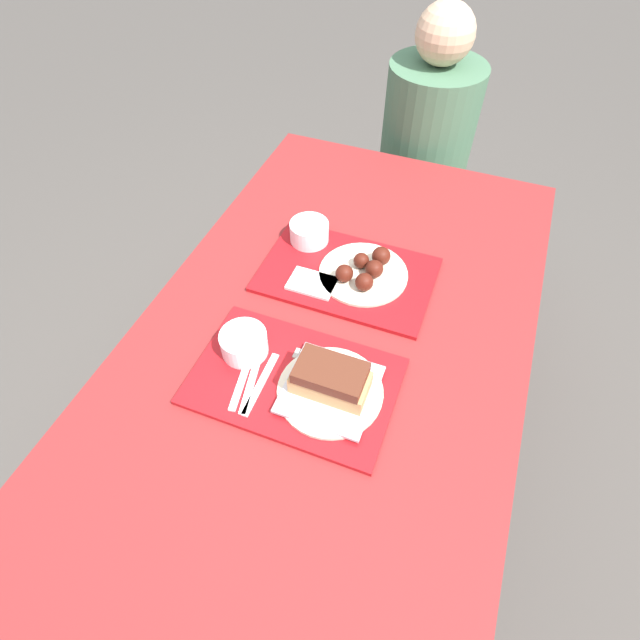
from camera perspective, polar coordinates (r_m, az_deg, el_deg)
ground_plane at (r=1.87m, az=0.95°, el=-16.00°), size 12.00×12.00×0.00m
picnic_table at (r=1.29m, az=1.32°, el=-3.85°), size 0.93×1.61×0.76m
picnic_bench_far at (r=2.20m, az=10.64°, el=12.09°), size 0.88×0.28×0.45m
tray_near at (r=1.12m, az=-2.97°, el=-6.98°), size 0.45×0.29×0.01m
tray_far at (r=1.34m, az=3.11°, el=5.21°), size 0.45×0.29×0.01m
bowl_coleslaw_near at (r=1.15m, az=-8.70°, el=-2.52°), size 0.11×0.11×0.06m
brisket_sandwich_plate at (r=1.07m, az=1.19°, el=-7.29°), size 0.23×0.23×0.09m
plastic_fork_near at (r=1.12m, az=-7.82°, el=-6.90°), size 0.05×0.17×0.00m
plastic_knife_near at (r=1.12m, az=-6.80°, el=-7.26°), size 0.02×0.17×0.00m
plastic_spoon_near at (r=1.13m, az=-8.82°, el=-6.55°), size 0.05×0.17×0.00m
condiment_packet at (r=1.15m, az=-2.12°, el=-4.02°), size 0.04×0.03×0.01m
bowl_coleslaw_far at (r=1.41m, az=-1.23°, el=10.14°), size 0.11×0.11×0.06m
wings_plate_far at (r=1.32m, az=5.14°, el=5.65°), size 0.24×0.24×0.06m
napkin_far at (r=1.30m, az=-0.91°, el=4.23°), size 0.12×0.08×0.01m
person_seated_across at (r=2.00m, az=12.31°, el=20.52°), size 0.34×0.34×0.73m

